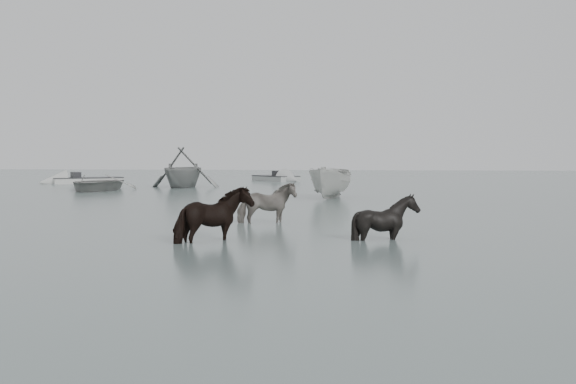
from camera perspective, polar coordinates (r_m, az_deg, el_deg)
The scene contains 9 objects.
ground at distance 16.65m, azimuth 0.70°, elevation -3.54°, with size 140.00×140.00×0.00m, color slate.
pony_pinto at distance 19.80m, azimuth -1.71°, elevation -0.55°, with size 0.72×1.59×1.34m, color black.
pony_dark at distance 15.65m, azimuth -5.81°, elevation -1.25°, with size 1.47×1.26×1.48m, color black.
pony_black at distance 16.18m, azimuth 7.73°, elevation -1.23°, with size 1.15×1.29×1.42m, color black.
rowboat_lead at distance 38.96m, azimuth -14.94°, elevation 0.83°, with size 3.37×4.72×0.98m, color #A2A19D.
rowboat_trail at distance 41.75m, azimuth -8.27°, elevation 2.04°, with size 4.00×4.64×2.44m, color gray.
boat_small at distance 30.99m, azimuth 3.44°, elevation 0.88°, with size 1.47×3.90×1.51m, color beige.
skiff_outer at distance 48.94m, azimuth -15.57°, elevation 1.11°, with size 6.12×1.60×0.75m, color beige, non-canonical shape.
skiff_mid at distance 51.20m, azimuth -1.00°, elevation 1.30°, with size 5.51×1.60×0.75m, color #9DA09D, non-canonical shape.
Camera 1 is at (1.78, -16.45, 1.90)m, focal length 45.00 mm.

